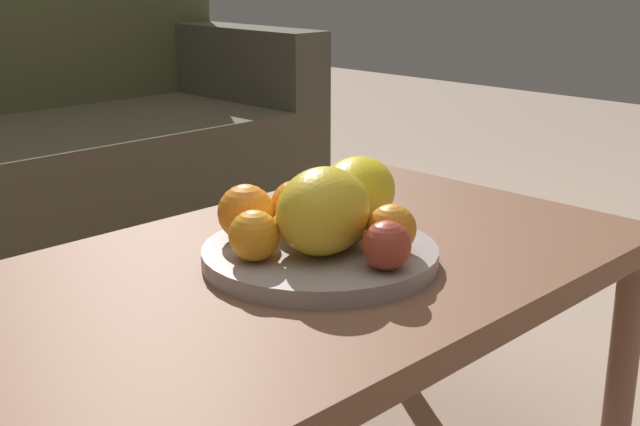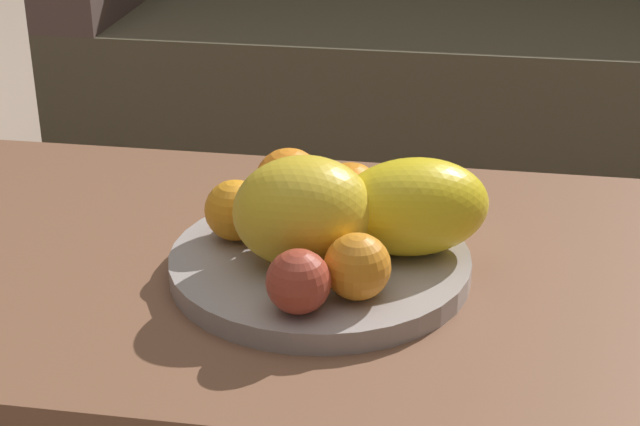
{
  "view_description": "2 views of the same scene",
  "coord_description": "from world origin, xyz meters",
  "px_view_note": "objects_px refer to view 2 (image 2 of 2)",
  "views": [
    {
      "loc": [
        -0.76,
        -0.81,
        0.82
      ],
      "look_at": [
        0.02,
        -0.02,
        0.48
      ],
      "focal_mm": 46.92,
      "sensor_mm": 36.0,
      "label": 1
    },
    {
      "loc": [
        0.18,
        -0.99,
        0.94
      ],
      "look_at": [
        0.02,
        -0.02,
        0.48
      ],
      "focal_mm": 56.15,
      "sensor_mm": 36.0,
      "label": 2
    }
  ],
  "objects_px": {
    "fruit_bowl": "(320,264)",
    "couch": "(453,46)",
    "orange_front": "(234,211)",
    "banana_bunch": "(339,219)",
    "apple_front": "(298,282)",
    "orange_left": "(357,267)",
    "coffee_table": "(303,295)",
    "melon_large_front": "(303,211)",
    "orange_back": "(289,182)",
    "melon_smaller_beside": "(413,208)",
    "orange_right": "(350,196)"
  },
  "relations": [
    {
      "from": "orange_left",
      "to": "melon_smaller_beside",
      "type": "bearing_deg",
      "value": 66.45
    },
    {
      "from": "orange_back",
      "to": "fruit_bowl",
      "type": "bearing_deg",
      "value": -61.38
    },
    {
      "from": "orange_right",
      "to": "couch",
      "type": "bearing_deg",
      "value": 86.46
    },
    {
      "from": "coffee_table",
      "to": "apple_front",
      "type": "distance_m",
      "value": 0.18
    },
    {
      "from": "orange_front",
      "to": "orange_right",
      "type": "xyz_separation_m",
      "value": [
        0.12,
        0.05,
        0.0
      ]
    },
    {
      "from": "coffee_table",
      "to": "couch",
      "type": "distance_m",
      "value": 1.29
    },
    {
      "from": "apple_front",
      "to": "melon_smaller_beside",
      "type": "bearing_deg",
      "value": 55.18
    },
    {
      "from": "couch",
      "to": "melon_smaller_beside",
      "type": "distance_m",
      "value": 1.3
    },
    {
      "from": "coffee_table",
      "to": "melon_smaller_beside",
      "type": "height_order",
      "value": "melon_smaller_beside"
    },
    {
      "from": "fruit_bowl",
      "to": "orange_back",
      "type": "distance_m",
      "value": 0.12
    },
    {
      "from": "orange_left",
      "to": "banana_bunch",
      "type": "xyz_separation_m",
      "value": [
        -0.03,
        0.12,
        -0.0
      ]
    },
    {
      "from": "melon_smaller_beside",
      "to": "orange_back",
      "type": "height_order",
      "value": "melon_smaller_beside"
    },
    {
      "from": "orange_front",
      "to": "banana_bunch",
      "type": "relative_size",
      "value": 0.45
    },
    {
      "from": "coffee_table",
      "to": "apple_front",
      "type": "bearing_deg",
      "value": -81.18
    },
    {
      "from": "melon_large_front",
      "to": "apple_front",
      "type": "relative_size",
      "value": 2.31
    },
    {
      "from": "melon_smaller_beside",
      "to": "melon_large_front",
      "type": "bearing_deg",
      "value": -159.8
    },
    {
      "from": "coffee_table",
      "to": "orange_back",
      "type": "relative_size",
      "value": 13.24
    },
    {
      "from": "fruit_bowl",
      "to": "banana_bunch",
      "type": "relative_size",
      "value": 2.15
    },
    {
      "from": "coffee_table",
      "to": "orange_right",
      "type": "bearing_deg",
      "value": 45.14
    },
    {
      "from": "melon_large_front",
      "to": "banana_bunch",
      "type": "bearing_deg",
      "value": 57.43
    },
    {
      "from": "couch",
      "to": "apple_front",
      "type": "height_order",
      "value": "couch"
    },
    {
      "from": "orange_right",
      "to": "banana_bunch",
      "type": "xyz_separation_m",
      "value": [
        -0.01,
        -0.04,
        -0.01
      ]
    },
    {
      "from": "couch",
      "to": "orange_front",
      "type": "relative_size",
      "value": 24.39
    },
    {
      "from": "fruit_bowl",
      "to": "couch",
      "type": "bearing_deg",
      "value": 85.63
    },
    {
      "from": "coffee_table",
      "to": "couch",
      "type": "relative_size",
      "value": 0.64
    },
    {
      "from": "orange_front",
      "to": "orange_left",
      "type": "bearing_deg",
      "value": -34.99
    },
    {
      "from": "couch",
      "to": "fruit_bowl",
      "type": "xyz_separation_m",
      "value": [
        -0.1,
        -1.31,
        0.11
      ]
    },
    {
      "from": "fruit_bowl",
      "to": "orange_back",
      "type": "height_order",
      "value": "orange_back"
    },
    {
      "from": "fruit_bowl",
      "to": "banana_bunch",
      "type": "distance_m",
      "value": 0.05
    },
    {
      "from": "fruit_bowl",
      "to": "orange_left",
      "type": "relative_size",
      "value": 4.85
    },
    {
      "from": "apple_front",
      "to": "melon_large_front",
      "type": "bearing_deg",
      "value": 97.32
    },
    {
      "from": "orange_front",
      "to": "apple_front",
      "type": "xyz_separation_m",
      "value": [
        0.1,
        -0.14,
        -0.0
      ]
    },
    {
      "from": "couch",
      "to": "fruit_bowl",
      "type": "height_order",
      "value": "couch"
    },
    {
      "from": "orange_front",
      "to": "banana_bunch",
      "type": "xyz_separation_m",
      "value": [
        0.12,
        0.01,
        -0.0
      ]
    },
    {
      "from": "melon_smaller_beside",
      "to": "orange_left",
      "type": "bearing_deg",
      "value": -113.55
    },
    {
      "from": "melon_smaller_beside",
      "to": "banana_bunch",
      "type": "bearing_deg",
      "value": 174.36
    },
    {
      "from": "coffee_table",
      "to": "fruit_bowl",
      "type": "relative_size",
      "value": 3.25
    },
    {
      "from": "melon_smaller_beside",
      "to": "banana_bunch",
      "type": "relative_size",
      "value": 1.09
    },
    {
      "from": "apple_front",
      "to": "banana_bunch",
      "type": "xyz_separation_m",
      "value": [
        0.02,
        0.15,
        -0.0
      ]
    },
    {
      "from": "orange_right",
      "to": "banana_bunch",
      "type": "distance_m",
      "value": 0.04
    },
    {
      "from": "melon_large_front",
      "to": "orange_back",
      "type": "bearing_deg",
      "value": 108.02
    },
    {
      "from": "melon_large_front",
      "to": "fruit_bowl",
      "type": "bearing_deg",
      "value": 55.22
    },
    {
      "from": "orange_front",
      "to": "melon_smaller_beside",
      "type": "bearing_deg",
      "value": 0.12
    },
    {
      "from": "couch",
      "to": "banana_bunch",
      "type": "relative_size",
      "value": 10.92
    },
    {
      "from": "couch",
      "to": "melon_large_front",
      "type": "relative_size",
      "value": 11.24
    },
    {
      "from": "melon_smaller_beside",
      "to": "orange_back",
      "type": "relative_size",
      "value": 2.06
    },
    {
      "from": "banana_bunch",
      "to": "melon_smaller_beside",
      "type": "bearing_deg",
      "value": -5.64
    },
    {
      "from": "melon_smaller_beside",
      "to": "orange_right",
      "type": "relative_size",
      "value": 2.14
    },
    {
      "from": "apple_front",
      "to": "banana_bunch",
      "type": "height_order",
      "value": "apple_front"
    },
    {
      "from": "orange_right",
      "to": "orange_back",
      "type": "height_order",
      "value": "orange_back"
    }
  ]
}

